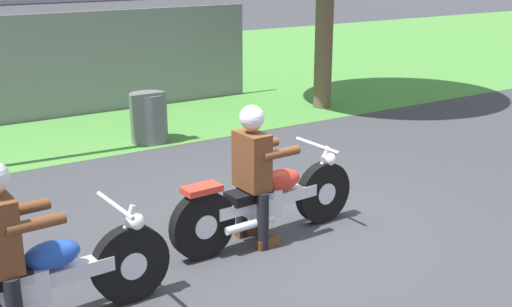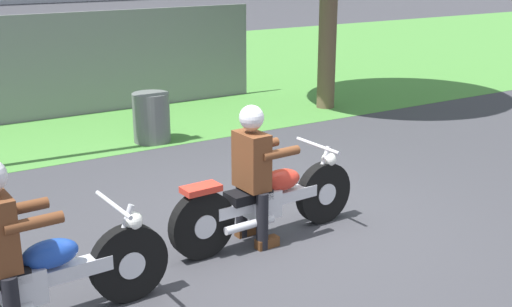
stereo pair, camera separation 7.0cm
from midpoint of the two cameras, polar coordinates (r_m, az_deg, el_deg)
The scene contains 8 objects.
ground at distance 6.90m, azimuth 2.37°, elevation -6.68°, with size 120.00×120.00×0.00m, color #38383D.
grass_verge at distance 15.29m, azimuth -17.85°, elevation 5.93°, with size 60.00×12.00×0.01m, color #478438.
motorcycle_lead at distance 6.55m, azimuth 1.28°, elevation -4.19°, with size 2.17×0.66×0.89m.
rider_lead at distance 6.32m, azimuth 0.07°, elevation -0.92°, with size 0.56×0.48×1.41m.
motorcycle_follow at distance 5.30m, azimuth -18.78°, elevation -10.63°, with size 2.29×0.66×0.89m.
rider_follow at distance 5.09m, azimuth -21.07°, elevation -6.78°, with size 0.56×0.48×1.41m.
trash_can at distance 10.04m, azimuth -8.92°, elevation 3.12°, with size 0.56×0.56×0.75m, color #595E5B.
fence_segment at distance 11.88m, azimuth -15.52°, elevation 7.47°, with size 7.00×0.06×1.80m, color slate.
Camera 2 is at (-3.52, -5.22, 2.80)m, focal length 45.79 mm.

